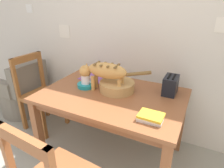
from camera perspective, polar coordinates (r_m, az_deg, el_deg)
name	(u,v)px	position (r m, az deg, el deg)	size (l,w,h in m)	color
wall_rear	(141,30)	(2.21, 8.46, 15.33)	(5.38, 0.11, 2.50)	silver
dining_table	(112,102)	(1.89, 0.00, -5.18)	(1.34, 0.89, 0.74)	#945531
cat	(104,72)	(1.85, -2.37, 3.62)	(0.71, 0.16, 0.28)	tan
saucer_bowl	(86,85)	(2.00, -7.56, -0.32)	(0.17, 0.17, 0.04)	teal
coffee_mug	(86,79)	(1.97, -7.58, 1.38)	(0.13, 0.09, 0.09)	white
magazine	(94,78)	(2.21, -5.27, 1.76)	(0.28, 0.24, 0.01)	#884EA0
book_stack	(151,117)	(1.49, 11.21, -9.43)	(0.19, 0.15, 0.05)	silver
wicker_basket	(117,86)	(1.90, 1.45, -0.61)	(0.34, 0.34, 0.09)	tan
toaster	(171,85)	(1.90, 16.68, -0.31)	(0.12, 0.20, 0.18)	black
wooden_chair_near	(40,94)	(2.62, -20.23, -2.71)	(0.45, 0.45, 0.94)	#965A2A
wicker_armchair	(23,95)	(3.12, -24.47, -2.93)	(0.62, 0.63, 0.78)	slate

